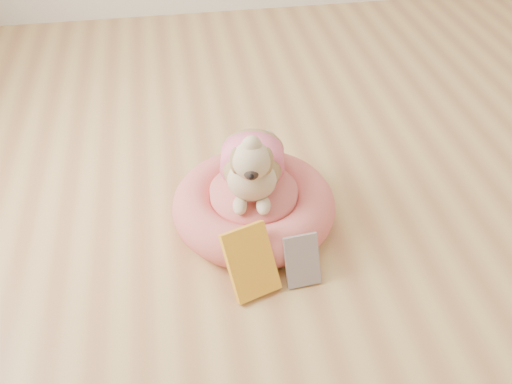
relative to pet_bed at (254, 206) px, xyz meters
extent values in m
plane|color=#B57C4B|center=(0.42, -0.28, -0.07)|extent=(4.50, 4.50, 0.00)
cylinder|color=#D05A51|center=(0.00, 0.00, -0.03)|extent=(0.43, 0.43, 0.09)
torus|color=#D05A51|center=(0.00, 0.00, 0.00)|extent=(0.59, 0.59, 0.15)
cylinder|color=#D05A51|center=(0.00, 0.00, 0.04)|extent=(0.32, 0.32, 0.08)
cube|color=yellow|center=(-0.06, -0.30, 0.03)|extent=(0.19, 0.19, 0.21)
cube|color=white|center=(0.11, -0.30, 0.01)|extent=(0.12, 0.10, 0.16)
camera|label=1|loc=(-0.25, -1.54, 1.37)|focal=40.00mm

